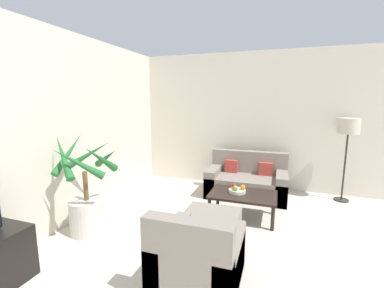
{
  "coord_description": "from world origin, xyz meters",
  "views": [
    {
      "loc": [
        -0.53,
        1.26,
        1.76
      ],
      "look_at": [
        -1.97,
        5.47,
        1.0
      ],
      "focal_mm": 24.0,
      "sensor_mm": 36.0,
      "label": 1
    }
  ],
  "objects": [
    {
      "name": "wall_back",
      "position": [
        0.0,
        6.52,
        1.35
      ],
      "size": [
        8.24,
        0.06,
        2.7
      ],
      "color": "beige",
      "rests_on": "ground_plane"
    },
    {
      "name": "wall_left",
      "position": [
        -3.35,
        3.24,
        1.35
      ],
      "size": [
        0.06,
        8.09,
        2.7
      ],
      "color": "beige",
      "rests_on": "ground_plane"
    },
    {
      "name": "potted_palm",
      "position": [
        -2.89,
        3.86,
        0.47
      ],
      "size": [
        0.89,
        0.9,
        1.34
      ],
      "color": "beige",
      "rests_on": "ground_plane"
    },
    {
      "name": "sofa_loveseat",
      "position": [
        -1.05,
        5.92,
        0.27
      ],
      "size": [
        1.42,
        0.79,
        0.8
      ],
      "color": "gray",
      "rests_on": "ground_plane"
    },
    {
      "name": "floor_lamp",
      "position": [
        0.59,
        6.21,
        1.25
      ],
      "size": [
        0.34,
        0.34,
        1.46
      ],
      "color": "#2D2823",
      "rests_on": "ground_plane"
    },
    {
      "name": "coffee_table",
      "position": [
        -0.99,
        4.97,
        0.33
      ],
      "size": [
        0.98,
        0.63,
        0.38
      ],
      "color": "black",
      "rests_on": "ground_plane"
    },
    {
      "name": "fruit_bowl",
      "position": [
        -1.08,
        5.0,
        0.4
      ],
      "size": [
        0.26,
        0.26,
        0.05
      ],
      "color": "beige",
      "rests_on": "coffee_table"
    },
    {
      "name": "apple_red",
      "position": [
        -1.14,
        5.04,
        0.46
      ],
      "size": [
        0.08,
        0.08,
        0.08
      ],
      "color": "red",
      "rests_on": "fruit_bowl"
    },
    {
      "name": "apple_green",
      "position": [
        -1.1,
        4.93,
        0.46
      ],
      "size": [
        0.08,
        0.08,
        0.08
      ],
      "color": "olive",
      "rests_on": "fruit_bowl"
    },
    {
      "name": "orange_fruit",
      "position": [
        -1.0,
        5.01,
        0.46
      ],
      "size": [
        0.08,
        0.08,
        0.08
      ],
      "color": "orange",
      "rests_on": "fruit_bowl"
    },
    {
      "name": "armchair",
      "position": [
        -1.2,
        3.38,
        0.26
      ],
      "size": [
        0.78,
        0.84,
        0.8
      ],
      "color": "gray",
      "rests_on": "ground_plane"
    },
    {
      "name": "ottoman",
      "position": [
        -1.26,
        4.18,
        0.2
      ],
      "size": [
        0.67,
        0.47,
        0.4
      ],
      "color": "gray",
      "rests_on": "ground_plane"
    }
  ]
}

